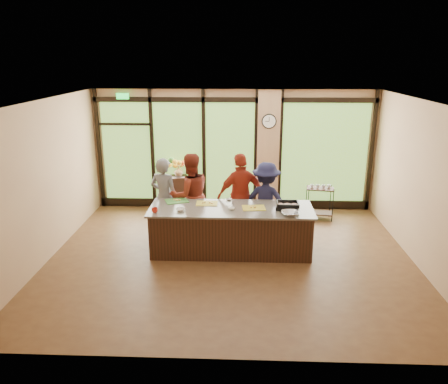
# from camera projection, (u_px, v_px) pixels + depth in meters

# --- Properties ---
(floor) EXTENTS (7.00, 7.00, 0.00)m
(floor) POSITION_uv_depth(u_px,v_px,m) (230.00, 257.00, 8.51)
(floor) COLOR #4D2F1B
(floor) RESTS_ON ground
(ceiling) EXTENTS (7.00, 7.00, 0.00)m
(ceiling) POSITION_uv_depth(u_px,v_px,m) (231.00, 101.00, 7.62)
(ceiling) COLOR silver
(ceiling) RESTS_ON back_wall
(back_wall) EXTENTS (7.00, 0.00, 7.00)m
(back_wall) POSITION_uv_depth(u_px,v_px,m) (234.00, 150.00, 10.93)
(back_wall) COLOR tan
(back_wall) RESTS_ON floor
(left_wall) EXTENTS (0.00, 6.00, 6.00)m
(left_wall) POSITION_uv_depth(u_px,v_px,m) (45.00, 182.00, 8.20)
(left_wall) COLOR tan
(left_wall) RESTS_ON floor
(right_wall) EXTENTS (0.00, 6.00, 6.00)m
(right_wall) POSITION_uv_depth(u_px,v_px,m) (423.00, 186.00, 7.93)
(right_wall) COLOR tan
(right_wall) RESTS_ON floor
(window_wall) EXTENTS (6.90, 0.12, 3.00)m
(window_wall) POSITION_uv_depth(u_px,v_px,m) (240.00, 155.00, 10.91)
(window_wall) COLOR tan
(window_wall) RESTS_ON floor
(island_base) EXTENTS (3.10, 1.00, 0.88)m
(island_base) POSITION_uv_depth(u_px,v_px,m) (231.00, 231.00, 8.67)
(island_base) COLOR black
(island_base) RESTS_ON floor
(countertop) EXTENTS (3.20, 1.10, 0.04)m
(countertop) POSITION_uv_depth(u_px,v_px,m) (231.00, 209.00, 8.53)
(countertop) COLOR slate
(countertop) RESTS_ON island_base
(wall_clock) EXTENTS (0.36, 0.04, 0.36)m
(wall_clock) POSITION_uv_depth(u_px,v_px,m) (269.00, 121.00, 10.55)
(wall_clock) COLOR black
(wall_clock) RESTS_ON window_wall
(cook_left) EXTENTS (0.73, 0.60, 1.74)m
(cook_left) POSITION_uv_depth(u_px,v_px,m) (164.00, 197.00, 9.33)
(cook_left) COLOR slate
(cook_left) RESTS_ON floor
(cook_midleft) EXTENTS (1.09, 0.99, 1.83)m
(cook_midleft) POSITION_uv_depth(u_px,v_px,m) (190.00, 195.00, 9.31)
(cook_midleft) COLOR maroon
(cook_midleft) RESTS_ON floor
(cook_midright) EXTENTS (1.16, 0.82, 1.83)m
(cook_midright) POSITION_uv_depth(u_px,v_px,m) (241.00, 196.00, 9.30)
(cook_midright) COLOR maroon
(cook_midright) RESTS_ON floor
(cook_right) EXTENTS (1.18, 0.83, 1.65)m
(cook_right) POSITION_uv_depth(u_px,v_px,m) (266.00, 201.00, 9.25)
(cook_right) COLOR #191938
(cook_right) RESTS_ON floor
(roasting_pan) EXTENTS (0.48, 0.41, 0.07)m
(roasting_pan) POSITION_uv_depth(u_px,v_px,m) (288.00, 207.00, 8.44)
(roasting_pan) COLOR black
(roasting_pan) RESTS_ON countertop
(mixing_bowl) EXTENTS (0.37, 0.37, 0.08)m
(mixing_bowl) POSITION_uv_depth(u_px,v_px,m) (290.00, 214.00, 8.10)
(mixing_bowl) COLOR silver
(mixing_bowl) RESTS_ON countertop
(cutting_board_left) EXTENTS (0.54, 0.47, 0.01)m
(cutting_board_left) POSITION_uv_depth(u_px,v_px,m) (177.00, 201.00, 8.91)
(cutting_board_left) COLOR #439134
(cutting_board_left) RESTS_ON countertop
(cutting_board_center) EXTENTS (0.43, 0.32, 0.01)m
(cutting_board_center) POSITION_uv_depth(u_px,v_px,m) (207.00, 203.00, 8.77)
(cutting_board_center) COLOR gold
(cutting_board_center) RESTS_ON countertop
(cutting_board_right) EXTENTS (0.47, 0.37, 0.01)m
(cutting_board_right) POSITION_uv_depth(u_px,v_px,m) (254.00, 208.00, 8.50)
(cutting_board_right) COLOR gold
(cutting_board_right) RESTS_ON countertop
(prep_bowl_near) EXTENTS (0.19, 0.19, 0.05)m
(prep_bowl_near) POSITION_uv_depth(u_px,v_px,m) (181.00, 210.00, 8.35)
(prep_bowl_near) COLOR white
(prep_bowl_near) RESTS_ON countertop
(prep_bowl_mid) EXTENTS (0.16, 0.16, 0.04)m
(prep_bowl_mid) POSITION_uv_depth(u_px,v_px,m) (231.00, 209.00, 8.43)
(prep_bowl_mid) COLOR white
(prep_bowl_mid) RESTS_ON countertop
(prep_bowl_far) EXTENTS (0.15, 0.15, 0.03)m
(prep_bowl_far) POSITION_uv_depth(u_px,v_px,m) (229.00, 199.00, 8.99)
(prep_bowl_far) COLOR white
(prep_bowl_far) RESTS_ON countertop
(red_ramekin) EXTENTS (0.15, 0.15, 0.09)m
(red_ramekin) POSITION_uv_depth(u_px,v_px,m) (155.00, 210.00, 8.25)
(red_ramekin) COLOR red
(red_ramekin) RESTS_ON countertop
(flower_stand) EXTENTS (0.57, 0.57, 0.89)m
(flower_stand) POSITION_uv_depth(u_px,v_px,m) (179.00, 193.00, 11.06)
(flower_stand) COLOR black
(flower_stand) RESTS_ON floor
(flower_vase) EXTENTS (0.28, 0.28, 0.25)m
(flower_vase) POSITION_uv_depth(u_px,v_px,m) (179.00, 171.00, 10.89)
(flower_vase) COLOR #977952
(flower_vase) RESTS_ON flower_stand
(bar_cart) EXTENTS (0.68, 0.46, 0.86)m
(bar_cart) POSITION_uv_depth(u_px,v_px,m) (320.00, 199.00, 10.37)
(bar_cart) COLOR black
(bar_cart) RESTS_ON floor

